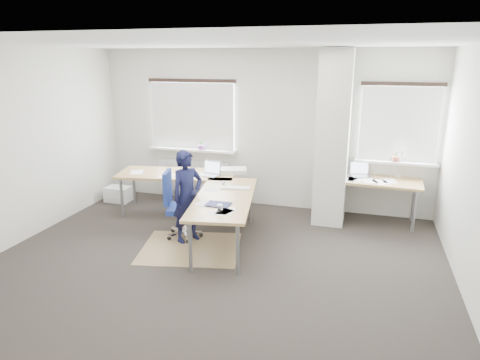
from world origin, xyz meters
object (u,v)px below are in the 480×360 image
(desk_main, at_px, (202,186))
(task_chair, at_px, (181,219))
(person, at_px, (188,197))
(desk_side, at_px, (377,182))

(desk_main, distance_m, task_chair, 0.64)
(task_chair, xyz_separation_m, person, (0.15, -0.09, 0.40))
(desk_main, height_order, person, person)
(desk_side, distance_m, person, 3.10)
(desk_main, distance_m, desk_side, 2.85)
(desk_main, distance_m, person, 0.56)
(desk_main, xyz_separation_m, person, (-0.01, -0.56, -0.01))
(desk_side, xyz_separation_m, task_chair, (-2.82, -1.49, -0.40))
(desk_main, bearing_deg, desk_side, 10.97)
(task_chair, height_order, person, person)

